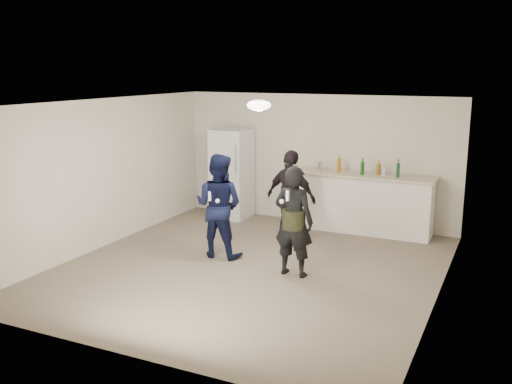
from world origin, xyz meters
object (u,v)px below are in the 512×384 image
at_px(man, 219,206).
at_px(spectator, 291,198).
at_px(fridge, 232,174).
at_px(woman, 294,221).
at_px(shaker, 320,167).
at_px(counter, 360,204).

height_order(man, spectator, man).
height_order(fridge, woman, fridge).
distance_m(shaker, spectator, 1.27).
relative_size(fridge, spectator, 1.10).
bearing_deg(spectator, shaker, -81.53).
height_order(shaker, man, man).
relative_size(counter, spectator, 1.59).
height_order(counter, fridge, fridge).
xyz_separation_m(shaker, spectator, (-0.09, -1.22, -0.36)).
bearing_deg(spectator, woman, 125.73).
xyz_separation_m(counter, shaker, (-0.79, -0.04, 0.65)).
bearing_deg(counter, man, -125.68).
distance_m(counter, spectator, 1.57).
distance_m(shaker, man, 2.50).
bearing_deg(woman, man, -9.63).
bearing_deg(fridge, spectator, -34.10).
relative_size(counter, fridge, 1.44).
relative_size(man, spectator, 1.02).
relative_size(fridge, man, 1.08).
xyz_separation_m(man, woman, (1.41, -0.31, -0.02)).
bearing_deg(woman, counter, -93.29).
distance_m(fridge, spectator, 2.13).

